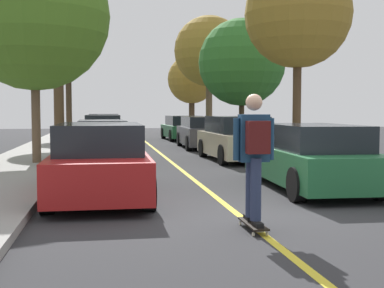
# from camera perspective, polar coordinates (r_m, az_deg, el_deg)

# --- Properties ---
(ground) EXTENTS (80.00, 80.00, 0.00)m
(ground) POSITION_cam_1_polar(r_m,az_deg,el_deg) (8.23, 5.37, -7.98)
(ground) COLOR #2D2D30
(center_line) EXTENTS (0.12, 39.20, 0.01)m
(center_line) POSITION_cam_1_polar(r_m,az_deg,el_deg) (12.08, 0.48, -4.17)
(center_line) COLOR gold
(center_line) RESTS_ON ground
(parked_car_left_nearest) EXTENTS (1.87, 4.31, 1.41)m
(parked_car_left_nearest) POSITION_cam_1_polar(r_m,az_deg,el_deg) (10.01, -10.14, -1.85)
(parked_car_left_nearest) COLOR maroon
(parked_car_left_nearest) RESTS_ON ground
(parked_car_left_near) EXTENTS (1.90, 4.47, 1.34)m
(parked_car_left_near) POSITION_cam_1_polar(r_m,az_deg,el_deg) (17.17, -9.90, 0.36)
(parked_car_left_near) COLOR white
(parked_car_left_near) RESTS_ON ground
(parked_car_left_far) EXTENTS (1.88, 4.13, 1.45)m
(parked_car_left_far) POSITION_cam_1_polar(r_m,az_deg,el_deg) (24.23, -9.80, 1.45)
(parked_car_left_far) COLOR #38383D
(parked_car_left_far) RESTS_ON ground
(parked_car_left_farthest) EXTENTS (1.98, 4.38, 1.46)m
(parked_car_left_farthest) POSITION_cam_1_polar(r_m,az_deg,el_deg) (29.94, -9.75, 1.90)
(parked_car_left_farthest) COLOR white
(parked_car_left_farthest) RESTS_ON ground
(parked_car_right_nearest) EXTENTS (1.95, 4.51, 1.37)m
(parked_car_right_nearest) POSITION_cam_1_polar(r_m,az_deg,el_deg) (11.19, 12.96, -1.44)
(parked_car_right_nearest) COLOR #1E5B33
(parked_car_right_nearest) RESTS_ON ground
(parked_car_right_near) EXTENTS (1.94, 4.33, 1.46)m
(parked_car_right_near) POSITION_cam_1_polar(r_m,az_deg,el_deg) (17.17, 4.89, 0.56)
(parked_car_right_near) COLOR #BCAD89
(parked_car_right_near) RESTS_ON ground
(parked_car_right_far) EXTENTS (2.08, 4.57, 1.38)m
(parked_car_right_far) POSITION_cam_1_polar(r_m,az_deg,el_deg) (22.71, 1.32, 1.31)
(parked_car_right_far) COLOR #38383D
(parked_car_right_far) RESTS_ON ground
(parked_car_right_farthest) EXTENTS (2.11, 4.38, 1.36)m
(parked_car_right_farthest) POSITION_cam_1_polar(r_m,az_deg,el_deg) (28.82, -1.00, 1.78)
(parked_car_right_farthest) COLOR #1E5B33
(parked_car_right_farthest) RESTS_ON ground
(street_tree_left_nearest) EXTENTS (4.34, 4.34, 6.44)m
(street_tree_left_nearest) POSITION_cam_1_polar(r_m,az_deg,el_deg) (15.97, -17.05, 13.44)
(street_tree_left_nearest) COLOR brown
(street_tree_left_nearest) RESTS_ON sidewalk_left
(street_tree_left_near) EXTENTS (2.85, 2.85, 6.32)m
(street_tree_left_near) POSITION_cam_1_polar(r_m,az_deg,el_deg) (23.56, -14.61, 11.64)
(street_tree_left_near) COLOR #4C3823
(street_tree_left_near) RESTS_ON sidewalk_left
(street_tree_left_far) EXTENTS (2.81, 2.81, 6.34)m
(street_tree_left_far) POSITION_cam_1_polar(r_m,az_deg,el_deg) (29.80, -13.53, 10.12)
(street_tree_left_far) COLOR #3D2D1E
(street_tree_left_far) RESTS_ON sidewalk_left
(street_tree_right_nearest) EXTENTS (3.44, 3.44, 6.33)m
(street_tree_right_nearest) POSITION_cam_1_polar(r_m,az_deg,el_deg) (17.45, 11.62, 13.78)
(street_tree_right_nearest) COLOR #4C3823
(street_tree_right_nearest) RESTS_ON sidewalk_right
(street_tree_right_near) EXTENTS (3.96, 3.96, 5.68)m
(street_tree_right_near) POSITION_cam_1_polar(r_m,az_deg,el_deg) (23.86, 5.53, 8.96)
(street_tree_right_near) COLOR #3D2D1E
(street_tree_right_near) RESTS_ON sidewalk_right
(street_tree_right_far) EXTENTS (4.19, 4.19, 7.15)m
(street_tree_right_far) POSITION_cam_1_polar(r_m,az_deg,el_deg) (31.29, 1.90, 10.18)
(street_tree_right_far) COLOR brown
(street_tree_right_far) RESTS_ON sidewalk_right
(street_tree_right_farthest) EXTENTS (3.48, 3.48, 5.48)m
(street_tree_right_farthest) POSITION_cam_1_polar(r_m,az_deg,el_deg) (37.35, -0.03, 7.12)
(street_tree_right_farthest) COLOR #3D2D1E
(street_tree_right_farthest) RESTS_ON sidewalk_right
(skateboard) EXTENTS (0.22, 0.84, 0.10)m
(skateboard) POSITION_cam_1_polar(r_m,az_deg,el_deg) (7.32, 6.76, -8.77)
(skateboard) COLOR black
(skateboard) RESTS_ON ground
(skateboarder) EXTENTS (0.58, 0.70, 1.79)m
(skateboarder) POSITION_cam_1_polar(r_m,az_deg,el_deg) (7.14, 6.89, -0.69)
(skateboarder) COLOR black
(skateboarder) RESTS_ON skateboard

